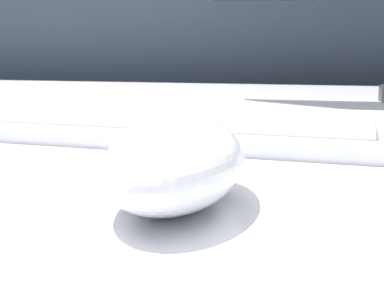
{
  "coord_description": "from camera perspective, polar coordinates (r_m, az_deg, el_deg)",
  "views": [
    {
      "loc": [
        0.13,
        -0.54,
        0.8
      ],
      "look_at": [
        0.07,
        -0.24,
        0.74
      ],
      "focal_mm": 50.0,
      "sensor_mm": 36.0,
      "label": 1
    }
  ],
  "objects": [
    {
      "name": "computer_mouse_near",
      "position": [
        0.27,
        -1.62,
        -1.87
      ],
      "size": [
        0.07,
        0.12,
        0.05
      ],
      "rotation": [
        0.0,
        0.0,
        -0.02
      ],
      "color": "white",
      "rests_on": "desk"
    },
    {
      "name": "partition_panel",
      "position": [
        1.23,
        5.87,
        4.5
      ],
      "size": [
        5.0,
        0.03,
        1.33
      ],
      "color": "#333D4C",
      "rests_on": "ground_plane"
    },
    {
      "name": "keyboard",
      "position": [
        0.47,
        -4.21,
        2.09
      ],
      "size": [
        0.41,
        0.15,
        0.02
      ],
      "rotation": [
        0.0,
        0.0,
        -0.08
      ],
      "color": "white",
      "rests_on": "desk"
    }
  ]
}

